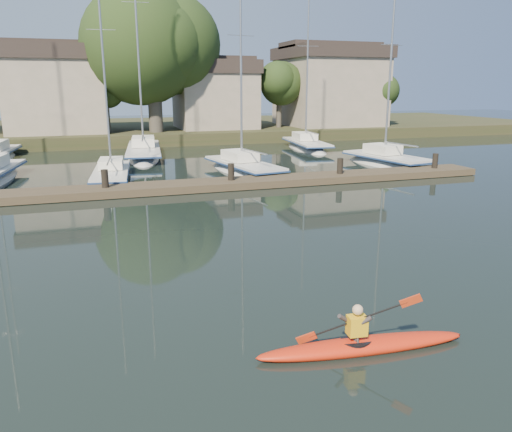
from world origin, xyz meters
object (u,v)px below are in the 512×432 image
object	(u,v)px
sailboat_2	(112,182)
sailboat_3	(244,176)
dock	(171,187)
sailboat_4	(386,169)
sailboat_7	(306,151)
sailboat_6	(144,159)
kayak	(362,343)

from	to	relation	value
sailboat_2	sailboat_3	world-z (taller)	sailboat_2
dock	sailboat_4	size ratio (longest dim) A/B	2.66
sailboat_7	sailboat_2	bearing A→B (deg)	-143.12
sailboat_4	sailboat_6	bearing A→B (deg)	137.60
sailboat_2	sailboat_7	distance (m)	17.95
sailboat_3	dock	bearing A→B (deg)	-150.29
sailboat_3	sailboat_7	world-z (taller)	sailboat_7
kayak	sailboat_7	size ratio (longest dim) A/B	0.31
sailboat_6	dock	bearing A→B (deg)	-83.94
kayak	sailboat_4	size ratio (longest dim) A/B	0.33
sailboat_7	sailboat_6	bearing A→B (deg)	-171.67
sailboat_3	kayak	bearing A→B (deg)	-110.47
dock	sailboat_4	distance (m)	14.81
kayak	sailboat_6	distance (m)	28.92
kayak	sailboat_7	world-z (taller)	sailboat_7
sailboat_7	dock	bearing A→B (deg)	-127.83
sailboat_2	sailboat_6	distance (m)	9.06
sailboat_2	sailboat_4	size ratio (longest dim) A/B	1.03
kayak	sailboat_3	distance (m)	20.44
dock	sailboat_2	bearing A→B (deg)	121.78
sailboat_4	sailboat_3	bearing A→B (deg)	168.62
sailboat_7	sailboat_3	bearing A→B (deg)	-124.70
sailboat_4	sailboat_7	xyz separation A→B (m)	(-1.41, 9.45, 0.00)
sailboat_2	sailboat_7	size ratio (longest dim) A/B	0.96
sailboat_2	sailboat_6	bearing A→B (deg)	78.63
kayak	dock	world-z (taller)	kayak
sailboat_3	sailboat_7	distance (m)	12.25
dock	sailboat_6	xyz separation A→B (m)	(0.03, 12.83, -0.41)
kayak	sailboat_2	world-z (taller)	sailboat_2
sailboat_2	sailboat_7	world-z (taller)	sailboat_7
kayak	sailboat_6	world-z (taller)	sailboat_6
sailboat_4	sailboat_6	distance (m)	16.86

